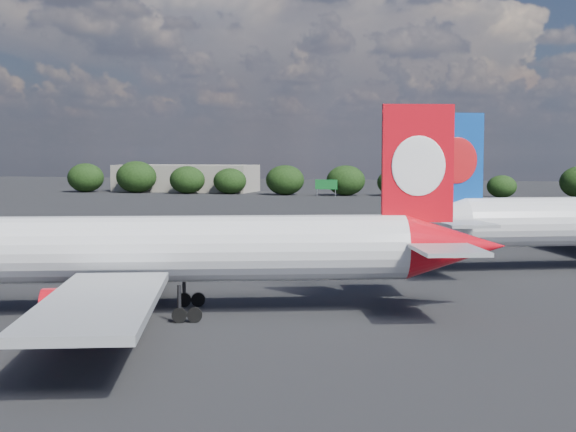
# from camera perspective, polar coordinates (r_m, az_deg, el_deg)

# --- Properties ---
(ground) EXTENTS (500.00, 500.00, 0.00)m
(ground) POSITION_cam_1_polar(r_m,az_deg,el_deg) (98.59, -1.65, -2.31)
(ground) COLOR black
(ground) RESTS_ON ground
(qantas_airliner) EXTENTS (45.56, 43.77, 15.27)m
(qantas_airliner) POSITION_cam_1_polar(r_m,az_deg,el_deg) (58.57, -7.87, -2.47)
(qantas_airliner) COLOR silver
(qantas_airliner) RESTS_ON ground
(terminal_building) EXTENTS (42.00, 16.00, 8.00)m
(terminal_building) POSITION_cam_1_polar(r_m,az_deg,el_deg) (244.37, -7.27, 2.69)
(terminal_building) COLOR gray
(terminal_building) RESTS_ON ground
(highway_sign) EXTENTS (6.00, 0.30, 4.50)m
(highway_sign) POSITION_cam_1_polar(r_m,az_deg,el_deg) (214.92, 2.73, 2.24)
(highway_sign) COLOR #156A29
(highway_sign) RESTS_ON ground
(billboard_yellow) EXTENTS (5.00, 0.30, 5.50)m
(billboard_yellow) POSITION_cam_1_polar(r_m,az_deg,el_deg) (216.44, 10.87, 2.37)
(billboard_yellow) COLOR #EFA615
(billboard_yellow) RESTS_ON ground
(horizon_treeline) EXTENTS (207.68, 14.62, 9.27)m
(horizon_treeline) POSITION_cam_1_polar(r_m,az_deg,el_deg) (216.35, 7.07, 2.45)
(horizon_treeline) COLOR black
(horizon_treeline) RESTS_ON ground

